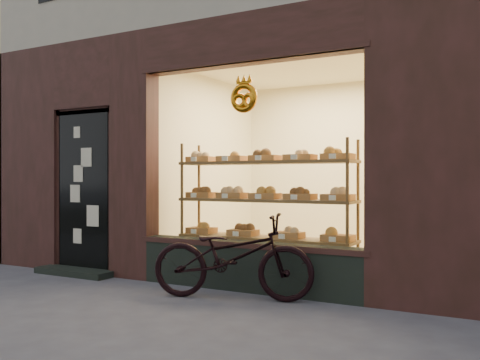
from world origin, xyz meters
The scene contains 3 objects.
ground centered at (0.00, 0.00, 0.00)m, with size 90.00×90.00×0.00m, color #3C3C46.
display_shelf centered at (0.45, 2.55, 0.89)m, with size 2.20×0.45×1.70m.
bicycle centered at (0.50, 1.67, 0.45)m, with size 0.60×1.71×0.90m, color black.
Camera 1 is at (3.27, -3.16, 1.26)m, focal length 40.00 mm.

